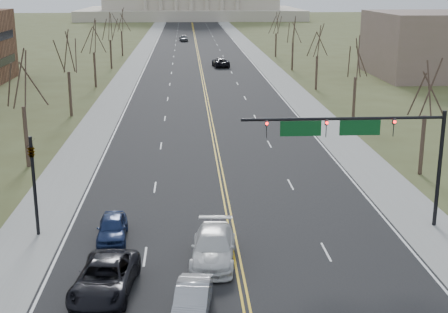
{
  "coord_description": "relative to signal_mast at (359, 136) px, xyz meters",
  "views": [
    {
      "loc": [
        -2.61,
        -21.46,
        14.41
      ],
      "look_at": [
        -0.11,
        19.33,
        3.0
      ],
      "focal_mm": 50.0,
      "sensor_mm": 36.0,
      "label": 1
    }
  ],
  "objects": [
    {
      "name": "tree_r_1",
      "position": [
        8.05,
        30.5,
        0.79
      ],
      "size": [
        3.74,
        3.74,
        8.5
      ],
      "color": "#34241E",
      "rests_on": "ground"
    },
    {
      "name": "center_line",
      "position": [
        -7.45,
        96.5,
        -5.75
      ],
      "size": [
        0.42,
        380.0,
        0.01
      ],
      "primitive_type": "cube",
      "color": "gold",
      "rests_on": "road"
    },
    {
      "name": "tree_l_2",
      "position": [
        -22.95,
        54.5,
        1.18
      ],
      "size": [
        3.96,
        3.96,
        9.0
      ],
      "color": "#34241E",
      "rests_on": "ground"
    },
    {
      "name": "edge_line_right",
      "position": [
        2.35,
        96.5,
        -5.75
      ],
      "size": [
        0.15,
        380.0,
        0.01
      ],
      "primitive_type": "cube",
      "color": "silver",
      "rests_on": "road"
    },
    {
      "name": "car_sb_inner_lead",
      "position": [
        -9.93,
        -9.82,
        -5.04
      ],
      "size": [
        2.02,
        4.43,
        1.41
      ],
      "primitive_type": "imported",
      "rotation": [
        0.0,
        0.0,
        -0.13
      ],
      "color": "#989AA0",
      "rests_on": "road"
    },
    {
      "name": "tree_r_4",
      "position": [
        8.05,
        90.5,
        0.79
      ],
      "size": [
        3.74,
        3.74,
        8.5
      ],
      "color": "#34241E",
      "rests_on": "ground"
    },
    {
      "name": "car_far_sb",
      "position": [
        -10.49,
        126.11,
        -4.95
      ],
      "size": [
        2.46,
        4.88,
        1.6
      ],
      "primitive_type": "imported",
      "rotation": [
        0.0,
        0.0,
        0.13
      ],
      "color": "#4F5157",
      "rests_on": "road"
    },
    {
      "name": "car_sb_outer_lead",
      "position": [
        -14.08,
        -7.57,
        -4.95
      ],
      "size": [
        3.21,
        5.99,
        1.6
      ],
      "primitive_type": "imported",
      "rotation": [
        0.0,
        0.0,
        -0.1
      ],
      "color": "black",
      "rests_on": "road"
    },
    {
      "name": "sidewalk_right",
      "position": [
        4.55,
        96.5,
        -5.75
      ],
      "size": [
        4.0,
        380.0,
        0.03
      ],
      "primitive_type": "cube",
      "color": "gray",
      "rests_on": "ground"
    },
    {
      "name": "car_sb_inner_second",
      "position": [
        -8.75,
        -4.32,
        -4.94
      ],
      "size": [
        2.8,
        5.79,
        1.63
      ],
      "primitive_type": "imported",
      "rotation": [
        0.0,
        0.0,
        -0.1
      ],
      "color": "silver",
      "rests_on": "road"
    },
    {
      "name": "signal_left",
      "position": [
        -18.95,
        0.0,
        -2.05
      ],
      "size": [
        0.32,
        0.36,
        6.0
      ],
      "color": "black",
      "rests_on": "ground"
    },
    {
      "name": "tree_r_3",
      "position": [
        8.05,
        70.5,
        0.79
      ],
      "size": [
        3.74,
        3.74,
        8.5
      ],
      "color": "#34241E",
      "rests_on": "ground"
    },
    {
      "name": "car_sb_outer_second",
      "position": [
        -14.46,
        -0.97,
        -5.04
      ],
      "size": [
        1.84,
        4.21,
        1.41
      ],
      "primitive_type": "imported",
      "rotation": [
        0.0,
        0.0,
        0.04
      ],
      "color": "navy",
      "rests_on": "road"
    },
    {
      "name": "tree_r_2",
      "position": [
        8.05,
        50.5,
        0.79
      ],
      "size": [
        3.74,
        3.74,
        8.5
      ],
      "color": "#34241E",
      "rests_on": "ground"
    },
    {
      "name": "road",
      "position": [
        -7.45,
        96.5,
        -5.76
      ],
      "size": [
        20.0,
        380.0,
        0.01
      ],
      "primitive_type": "cube",
      "color": "black",
      "rests_on": "ground"
    },
    {
      "name": "signal_mast",
      "position": [
        0.0,
        0.0,
        0.0
      ],
      "size": [
        12.12,
        0.44,
        7.2
      ],
      "color": "black",
      "rests_on": "ground"
    },
    {
      "name": "cross_road",
      "position": [
        -7.45,
        -7.5,
        -5.76
      ],
      "size": [
        120.0,
        14.0,
        0.01
      ],
      "primitive_type": "cube",
      "color": "black",
      "rests_on": "ground"
    },
    {
      "name": "tree_r_0",
      "position": [
        8.05,
        10.5,
        0.79
      ],
      "size": [
        3.74,
        3.74,
        8.5
      ],
      "color": "#34241E",
      "rests_on": "ground"
    },
    {
      "name": "tree_l_0",
      "position": [
        -22.95,
        14.5,
        1.18
      ],
      "size": [
        3.96,
        3.96,
        9.0
      ],
      "color": "#34241E",
      "rests_on": "ground"
    },
    {
      "name": "car_far_nb",
      "position": [
        -3.86,
        75.88,
        -4.96
      ],
      "size": [
        3.14,
        5.92,
        1.59
      ],
      "primitive_type": "imported",
      "rotation": [
        0.0,
        0.0,
        3.23
      ],
      "color": "black",
      "rests_on": "road"
    },
    {
      "name": "tree_l_1",
      "position": [
        -22.95,
        34.5,
        1.18
      ],
      "size": [
        3.96,
        3.96,
        9.0
      ],
      "color": "#34241E",
      "rests_on": "ground"
    },
    {
      "name": "edge_line_left",
      "position": [
        -17.25,
        96.5,
        -5.75
      ],
      "size": [
        0.15,
        380.0,
        0.01
      ],
      "primitive_type": "cube",
      "color": "silver",
      "rests_on": "road"
    },
    {
      "name": "tree_l_3",
      "position": [
        -22.95,
        74.5,
        1.18
      ],
      "size": [
        3.96,
        3.96,
        9.0
      ],
      "color": "#34241E",
      "rests_on": "ground"
    },
    {
      "name": "sidewalk_left",
      "position": [
        -19.45,
        96.5,
        -5.75
      ],
      "size": [
        4.0,
        380.0,
        0.03
      ],
      "primitive_type": "cube",
      "color": "gray",
      "rests_on": "ground"
    },
    {
      "name": "tree_l_4",
      "position": [
        -22.95,
        94.5,
        1.18
      ],
      "size": [
        3.96,
        3.96,
        9.0
      ],
      "color": "#34241E",
      "rests_on": "ground"
    }
  ]
}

